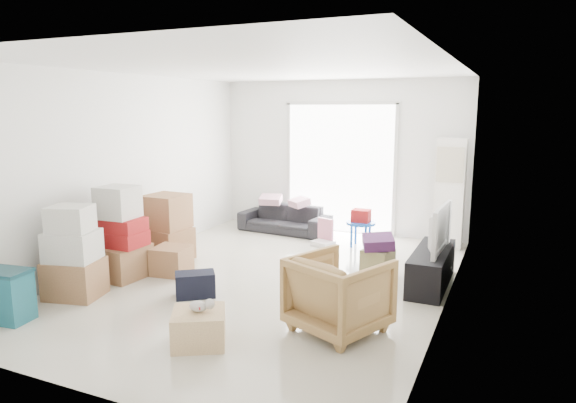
% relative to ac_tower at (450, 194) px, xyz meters
% --- Properties ---
extents(room_shell, '(4.98, 6.48, 3.18)m').
position_rel_ac_tower_xyz_m(room_shell, '(-1.95, -2.65, 0.48)').
color(room_shell, beige).
rests_on(room_shell, ground).
extents(sliding_door, '(2.10, 0.04, 2.33)m').
position_rel_ac_tower_xyz_m(sliding_door, '(-1.95, 0.33, 0.37)').
color(sliding_door, white).
rests_on(sliding_door, room_shell).
extents(ac_tower, '(0.45, 0.30, 1.75)m').
position_rel_ac_tower_xyz_m(ac_tower, '(0.00, 0.00, 0.00)').
color(ac_tower, white).
rests_on(ac_tower, room_shell).
extents(tv_console, '(0.41, 1.38, 0.46)m').
position_rel_ac_tower_xyz_m(tv_console, '(0.05, -1.98, -0.65)').
color(tv_console, black).
rests_on(tv_console, room_shell).
extents(television, '(0.62, 1.02, 0.13)m').
position_rel_ac_tower_xyz_m(television, '(0.05, -1.98, -0.35)').
color(television, black).
rests_on(television, tv_console).
extents(sofa, '(1.67, 0.61, 0.64)m').
position_rel_ac_tower_xyz_m(sofa, '(-2.82, -0.15, -0.55)').
color(sofa, '#232328').
rests_on(sofa, room_shell).
extents(pillow_left, '(0.44, 0.38, 0.12)m').
position_rel_ac_tower_xyz_m(pillow_left, '(-3.11, -0.12, -0.17)').
color(pillow_left, '#C18D9D').
rests_on(pillow_left, sofa).
extents(pillow_right, '(0.50, 0.49, 0.13)m').
position_rel_ac_tower_xyz_m(pillow_right, '(-2.53, -0.15, -0.17)').
color(pillow_right, '#C18D9D').
rests_on(pillow_right, sofa).
extents(armchair, '(1.07, 1.04, 0.86)m').
position_rel_ac_tower_xyz_m(armchair, '(-0.59, -3.73, -0.45)').
color(armchair, '#B0844E').
rests_on(armchair, room_shell).
extents(storage_bins, '(0.52, 0.40, 0.56)m').
position_rel_ac_tower_xyz_m(storage_bins, '(-3.85, -4.93, -0.59)').
color(storage_bins, '#165565').
rests_on(storage_bins, room_shell).
extents(box_stack_a, '(0.70, 0.63, 1.10)m').
position_rel_ac_tower_xyz_m(box_stack_a, '(-3.75, -4.11, -0.38)').
color(box_stack_a, '#996D45').
rests_on(box_stack_a, room_shell).
extents(box_stack_b, '(0.66, 0.64, 1.22)m').
position_rel_ac_tower_xyz_m(box_stack_b, '(-3.75, -3.33, -0.34)').
color(box_stack_b, '#996D45').
rests_on(box_stack_b, room_shell).
extents(box_stack_c, '(0.73, 0.65, 0.97)m').
position_rel_ac_tower_xyz_m(box_stack_c, '(-3.72, -2.37, -0.41)').
color(box_stack_c, '#996D45').
rests_on(box_stack_c, room_shell).
extents(loose_box, '(0.50, 0.50, 0.37)m').
position_rel_ac_tower_xyz_m(loose_box, '(-3.23, -2.94, -0.69)').
color(loose_box, '#996D45').
rests_on(loose_box, room_shell).
extents(duffel_bag, '(0.53, 0.50, 0.29)m').
position_rel_ac_tower_xyz_m(duffel_bag, '(-2.45, -3.52, -0.73)').
color(duffel_bag, black).
rests_on(duffel_bag, room_shell).
extents(ottoman, '(0.42, 0.42, 0.36)m').
position_rel_ac_tower_xyz_m(ottoman, '(-0.67, -1.87, -0.69)').
color(ottoman, olive).
rests_on(ottoman, room_shell).
extents(blanket, '(0.51, 0.51, 0.14)m').
position_rel_ac_tower_xyz_m(blanket, '(-0.67, -1.87, -0.44)').
color(blanket, '#4D1F4E').
rests_on(blanket, ottoman).
extents(kids_table, '(0.48, 0.48, 0.61)m').
position_rel_ac_tower_xyz_m(kids_table, '(-1.29, -0.55, -0.44)').
color(kids_table, blue).
rests_on(kids_table, room_shell).
extents(toy_walker, '(0.40, 0.37, 0.43)m').
position_rel_ac_tower_xyz_m(toy_walker, '(-1.85, -0.72, -0.76)').
color(toy_walker, silver).
rests_on(toy_walker, room_shell).
extents(wood_crate, '(0.67, 0.67, 0.33)m').
position_rel_ac_tower_xyz_m(wood_crate, '(-1.71, -4.55, -0.71)').
color(wood_crate, '#E2C282').
rests_on(wood_crate, room_shell).
extents(plush_bunny, '(0.25, 0.14, 0.13)m').
position_rel_ac_tower_xyz_m(plush_bunny, '(-1.68, -4.55, -0.49)').
color(plush_bunny, '#B2ADA8').
rests_on(plush_bunny, wood_crate).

